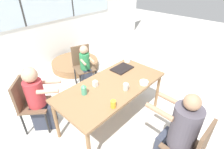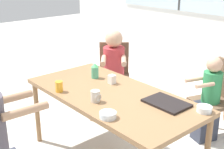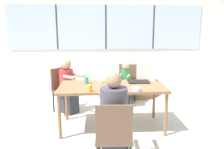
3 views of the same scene
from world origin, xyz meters
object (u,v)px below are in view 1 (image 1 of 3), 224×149
at_px(chair_for_toddler, 83,63).
at_px(person_man_blue_shirt, 178,137).
at_px(milk_carton_small, 95,84).
at_px(chair_for_woman_green_shirt, 28,101).
at_px(person_woman_green_shirt, 39,101).
at_px(bowl_white_shallow, 144,83).
at_px(folded_table_stack, 75,64).
at_px(person_toddler, 86,69).
at_px(bowl_cereal, 127,60).
at_px(coffee_mug, 126,87).
at_px(sippy_cup, 84,89).
at_px(chair_for_man_blue_shirt, 192,146).
at_px(juice_glass, 113,104).

relative_size(chair_for_toddler, person_man_blue_shirt, 0.75).
distance_m(person_man_blue_shirt, milk_carton_small, 1.28).
bearing_deg(chair_for_woman_green_shirt, person_woman_green_shirt, 90.00).
bearing_deg(bowl_white_shallow, folded_table_stack, 80.54).
height_order(person_toddler, bowl_cereal, person_toddler).
bearing_deg(milk_carton_small, person_man_blue_shirt, -83.81).
bearing_deg(person_man_blue_shirt, person_toddler, 82.03).
relative_size(chair_for_toddler, person_toddler, 0.92).
relative_size(coffee_mug, milk_carton_small, 1.15).
bearing_deg(person_toddler, sippy_cup, 68.43).
relative_size(chair_for_man_blue_shirt, milk_carton_small, 9.95).
bearing_deg(person_woman_green_shirt, sippy_cup, 75.34).
distance_m(chair_for_toddler, juice_glass, 1.72).
relative_size(chair_for_toddler, sippy_cup, 5.42).
relative_size(sippy_cup, folded_table_stack, 0.14).
bearing_deg(person_man_blue_shirt, chair_for_man_blue_shirt, -90.00).
bearing_deg(chair_for_woman_green_shirt, sippy_cup, 78.03).
bearing_deg(bowl_white_shallow, coffee_mug, 159.29).
bearing_deg(juice_glass, chair_for_man_blue_shirt, -72.67).
distance_m(person_man_blue_shirt, coffee_mug, 0.91).
bearing_deg(bowl_cereal, coffee_mug, -143.27).
relative_size(milk_carton_small, bowl_white_shallow, 0.67).
distance_m(person_man_blue_shirt, bowl_cereal, 1.63).
distance_m(chair_for_man_blue_shirt, person_man_blue_shirt, 0.16).
height_order(milk_carton_small, bowl_cereal, milk_carton_small).
distance_m(person_woman_green_shirt, person_toddler, 1.21).
bearing_deg(chair_for_man_blue_shirt, person_woman_green_shirt, 113.51).
height_order(chair_for_toddler, person_man_blue_shirt, person_man_blue_shirt).
bearing_deg(chair_for_woman_green_shirt, folded_table_stack, 165.42).
distance_m(chair_for_man_blue_shirt, juice_glass, 0.99).
bearing_deg(coffee_mug, chair_for_man_blue_shirt, -95.81).
bearing_deg(folded_table_stack, person_toddler, -112.36).
xyz_separation_m(person_toddler, coffee_mug, (-0.30, -1.26, 0.32)).
distance_m(juice_glass, folded_table_stack, 2.59).
bearing_deg(sippy_cup, chair_for_man_blue_shirt, -75.45).
xyz_separation_m(chair_for_toddler, person_toddler, (-0.05, -0.15, -0.07)).
bearing_deg(person_woman_green_shirt, bowl_cereal, 116.82).
xyz_separation_m(chair_for_man_blue_shirt, folded_table_stack, (0.77, 3.18, -0.42)).
height_order(chair_for_man_blue_shirt, sippy_cup, sippy_cup).
bearing_deg(chair_for_toddler, coffee_mug, 94.51).
relative_size(person_woman_green_shirt, person_toddler, 1.14).
bearing_deg(milk_carton_small, folded_table_stack, 63.02).
xyz_separation_m(person_toddler, juice_glass, (-0.69, -1.38, 0.32)).
bearing_deg(bowl_white_shallow, chair_for_toddler, 87.70).
relative_size(person_woman_green_shirt, bowl_cereal, 8.93).
height_order(chair_for_man_blue_shirt, milk_carton_small, chair_for_man_blue_shirt).
xyz_separation_m(person_toddler, sippy_cup, (-0.77, -0.91, 0.35)).
height_order(chair_for_man_blue_shirt, coffee_mug, chair_for_man_blue_shirt).
relative_size(chair_for_woman_green_shirt, bowl_white_shallow, 6.63).
bearing_deg(bowl_white_shallow, bowl_cereal, 56.89).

